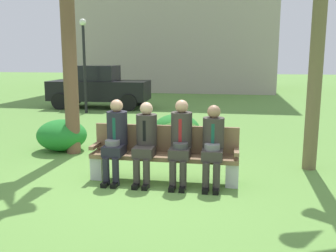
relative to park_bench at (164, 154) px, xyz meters
The scene contains 11 objects.
ground_plane 0.58m from the park_bench, 133.28° to the right, with size 80.00×80.00×0.00m, color #5D8D3D.
park_bench is the anchor object (origin of this frame).
seated_man_leftmost 0.86m from the park_bench, behind, with size 0.34×0.72×1.34m.
seated_man_centerleft 0.43m from the park_bench, 155.73° to the right, with size 0.34×0.72×1.30m.
seated_man_centerright 0.44m from the park_bench, 24.41° to the right, with size 0.34×0.72×1.35m.
seated_man_rightmost 0.86m from the park_bench, ahead, with size 0.34×0.72×1.28m.
shrub_near_bench 3.02m from the park_bench, 148.49° to the left, with size 1.09×1.00×0.68m, color #227D2A.
shrub_mid_lawn 2.75m from the park_bench, 94.51° to the left, with size 1.10×1.01×0.69m, color #287C2C.
shrub_far_lawn 1.99m from the park_bench, 90.38° to the left, with size 1.03×0.94×0.64m, color #315E1E.
parked_car_near 9.41m from the park_bench, 116.69° to the left, with size 3.95×1.82×1.68m.
street_lamp 8.28m from the park_bench, 121.11° to the left, with size 0.24×0.24×3.33m.
Camera 1 is at (1.36, -5.63, 2.03)m, focal length 40.15 mm.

